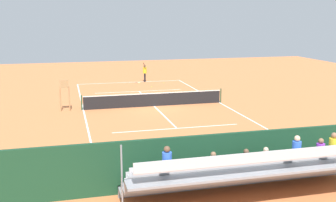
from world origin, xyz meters
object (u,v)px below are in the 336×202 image
Objects in this scene: umpire_chair at (64,92)px; equipment_bag at (240,170)px; tennis_player at (145,72)px; tennis_net at (154,99)px; courtside_bench at (273,157)px; tennis_ball_near at (164,83)px; tennis_ball_far at (152,87)px; tennis_racket at (139,83)px; bleacher_stand at (247,171)px.

umpire_chair is 2.38× the size of equipment_bag.
equipment_bag is at bearing 88.05° from tennis_player.
tennis_net is 5.72× the size of courtside_bench.
tennis_ball_far is at bearing 48.07° from tennis_ball_near.
tennis_ball_far is at bearing 104.85° from tennis_racket.
tennis_racket is at bearing -21.05° from tennis_ball_near.
tennis_ball_far is (0.71, -21.08, -0.53)m from courtside_bench.
tennis_player is 29.18× the size of tennis_ball_near.
courtside_bench is 1.60m from equipment_bag.
bleacher_stand is at bearing 82.97° from tennis_ball_near.
bleacher_stand is 23.22m from tennis_ball_far.
tennis_net is at bearing 177.91° from umpire_chair.
tennis_player is at bearing -39.64° from tennis_ball_near.
bleacher_stand is at bearing 90.06° from tennis_net.
equipment_bag reaches higher than tennis_ball_far.
tennis_player is (-1.47, -26.27, 0.07)m from bleacher_stand.
tennis_net is 15.35m from bleacher_stand.
bleacher_stand is 4.23× the size of umpire_chair.
courtside_bench is at bearing -136.40° from bleacher_stand.
tennis_racket is (-0.78, -10.48, -0.49)m from tennis_net.
bleacher_stand reaches higher than courtside_bench.
bleacher_stand reaches higher than tennis_ball_near.
courtside_bench is 21.10m from tennis_ball_far.
tennis_net is 13.42m from equipment_bag.
tennis_racket is at bearing -75.15° from tennis_ball_far.
umpire_chair reaches higher than tennis_net.
tennis_racket is (-0.13, -23.88, -0.16)m from equipment_bag.
tennis_player is at bearing -93.19° from bleacher_stand.
umpire_chair is 13.25m from tennis_ball_near.
umpire_chair is 15.29m from equipment_bag.
bleacher_stand is at bearing 111.76° from umpire_chair.
tennis_player is 3.27m from tennis_ball_far.
tennis_net is 6.26m from umpire_chair.
bleacher_stand is 26.31m from tennis_player.
tennis_racket is (-0.76, -25.83, -0.93)m from bleacher_stand.
umpire_chair is 32.42× the size of tennis_ball_far.
courtside_bench is at bearing 91.69° from tennis_player.
tennis_ball_far is (1.60, 1.78, 0.00)m from tennis_ball_near.
tennis_net is at bearing 82.27° from tennis_player.
bleacher_stand is 25.85m from tennis_racket.
courtside_bench is 27.27× the size of tennis_ball_near.
umpire_chair reaches higher than courtside_bench.
tennis_racket is 2.48m from tennis_ball_near.
equipment_bag is 23.12m from tennis_ball_near.
bleacher_stand is 137.27× the size of tennis_ball_near.
tennis_net is at bearing 72.13° from tennis_ball_near.
tennis_player is at bearing -97.73° from tennis_net.
tennis_racket is at bearing -91.70° from bleacher_stand.
equipment_bag is 1.54× the size of tennis_racket.
umpire_chair is (6.20, -0.23, 0.81)m from tennis_net.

